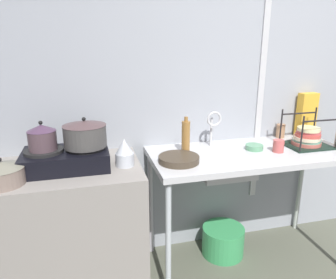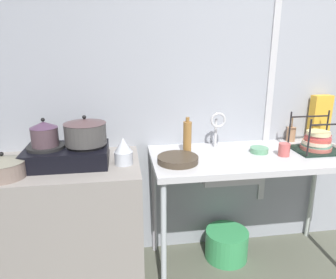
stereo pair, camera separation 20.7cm
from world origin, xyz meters
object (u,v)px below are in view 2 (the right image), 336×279
object	(u,v)px
dish_rack	(317,142)
pot_on_left_burner	(44,134)
cup_by_rack	(284,150)
small_bowl_on_drainboard	(259,150)
stove	(67,155)
utensil_jar	(291,134)
bottle_by_sink	(187,138)
sink_basin	(224,166)
faucet	(218,124)
pot_on_right_burner	(85,131)
pot_beside_stove	(3,167)
frying_pan	(178,159)
bucket_on_floor	(226,244)
percolator	(123,151)
cereal_box	(320,118)

from	to	relation	value
dish_rack	pot_on_left_burner	bearing A→B (deg)	-179.80
cup_by_rack	small_bowl_on_drainboard	world-z (taller)	cup_by_rack
stove	dish_rack	xyz separation A→B (m)	(1.72, 0.01, 0.00)
pot_on_left_burner	dish_rack	distance (m)	1.85
cup_by_rack	utensil_jar	size ratio (longest dim) A/B	0.44
pot_on_left_burner	bottle_by_sink	size ratio (longest dim) A/B	0.67
sink_basin	faucet	distance (m)	0.31
sink_basin	cup_by_rack	distance (m)	0.42
pot_on_right_burner	cup_by_rack	bearing A→B (deg)	-2.47
pot_on_right_burner	bottle_by_sink	world-z (taller)	pot_on_right_burner
pot_on_right_burner	dish_rack	bearing A→B (deg)	0.23
pot_on_left_burner	sink_basin	world-z (taller)	pot_on_left_burner
cup_by_rack	bottle_by_sink	world-z (taller)	bottle_by_sink
utensil_jar	dish_rack	bearing A→B (deg)	-77.49
pot_on_right_burner	pot_beside_stove	distance (m)	0.50
small_bowl_on_drainboard	bottle_by_sink	distance (m)	0.52
frying_pan	sink_basin	bearing A→B (deg)	10.62
sink_basin	bottle_by_sink	size ratio (longest dim) A/B	1.39
frying_pan	bucket_on_floor	bearing A→B (deg)	21.87
bucket_on_floor	pot_on_right_burner	bearing A→B (deg)	-174.55
stove	pot_on_right_burner	bearing A→B (deg)	-0.00
bucket_on_floor	pot_on_left_burner	bearing A→B (deg)	-175.62
utensil_jar	faucet	bearing A→B (deg)	-171.54
percolator	faucet	distance (m)	0.72
bottle_by_sink	cereal_box	xyz separation A→B (m)	(1.10, 0.19, 0.06)
percolator	bucket_on_floor	bearing A→B (deg)	10.64
sink_basin	cup_by_rack	world-z (taller)	cup_by_rack
pot_on_left_burner	cereal_box	bearing A→B (deg)	7.27
pot_on_right_burner	cereal_box	distance (m)	1.79
pot_on_right_burner	sink_basin	size ratio (longest dim) A/B	0.71
dish_rack	faucet	bearing A→B (deg)	167.00
dish_rack	stove	bearing A→B (deg)	-179.79
cup_by_rack	bottle_by_sink	distance (m)	0.67
cup_by_rack	dish_rack	bearing A→B (deg)	12.65
sink_basin	faucet	bearing A→B (deg)	91.27
pot_beside_stove	small_bowl_on_drainboard	distance (m)	1.64
dish_rack	bottle_by_sink	world-z (taller)	dish_rack
bottle_by_sink	pot_beside_stove	bearing A→B (deg)	-168.29
cereal_box	pot_on_right_burner	bearing A→B (deg)	-176.10
pot_beside_stove	sink_basin	xyz separation A→B (m)	(1.36, 0.15, -0.13)
sink_basin	small_bowl_on_drainboard	size ratio (longest dim) A/B	2.91
bottle_by_sink	utensil_jar	size ratio (longest dim) A/B	1.34
cup_by_rack	small_bowl_on_drainboard	bearing A→B (deg)	147.07
small_bowl_on_drainboard	bucket_on_floor	xyz separation A→B (m)	(-0.17, 0.06, -0.80)
sink_basin	utensil_jar	world-z (taller)	utensil_jar
utensil_jar	bucket_on_floor	distance (m)	1.01
pot_beside_stove	small_bowl_on_drainboard	world-z (taller)	pot_beside_stove
percolator	sink_basin	bearing A→B (deg)	3.05
frying_pan	cereal_box	xyz separation A→B (m)	(1.19, 0.33, 0.16)
dish_rack	cereal_box	world-z (taller)	cereal_box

